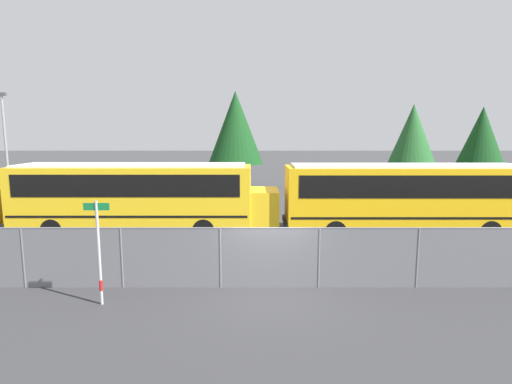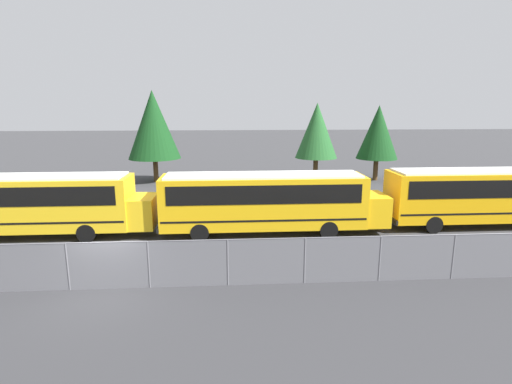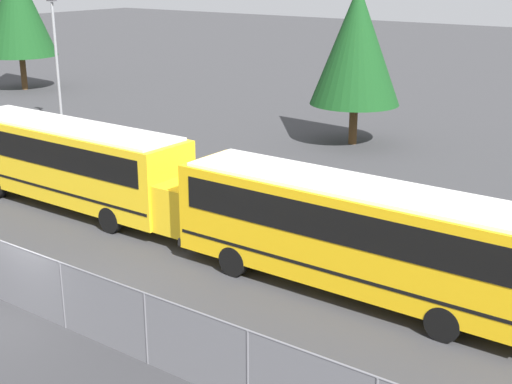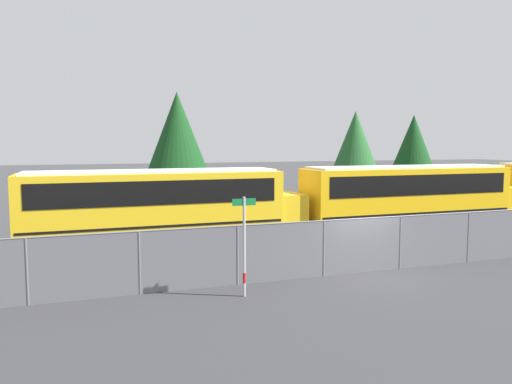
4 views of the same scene
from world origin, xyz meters
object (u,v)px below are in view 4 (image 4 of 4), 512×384
at_px(school_bus_2, 411,193).
at_px(tree_1, 355,141).
at_px(school_bus_1, 161,202).
at_px(tree_0, 177,133).
at_px(street_sign, 244,244).
at_px(tree_3, 413,143).

distance_m(school_bus_2, tree_1, 16.72).
distance_m(school_bus_1, tree_1, 23.99).
bearing_deg(tree_0, school_bus_2, -60.97).
relative_size(school_bus_1, school_bus_2, 1.00).
bearing_deg(tree_0, street_sign, -96.22).
xyz_separation_m(school_bus_1, tree_1, (18.46, 15.09, 2.67)).
bearing_deg(school_bus_1, school_bus_2, -1.46).
height_order(school_bus_1, tree_1, tree_1).
bearing_deg(school_bus_2, tree_0, 119.03).
distance_m(school_bus_1, school_bus_2, 12.54).
height_order(tree_1, tree_3, tree_1).
bearing_deg(school_bus_1, street_sign, -81.71).
bearing_deg(school_bus_1, tree_0, 76.63).
xyz_separation_m(street_sign, tree_0, (2.56, 23.47, 3.63)).
height_order(school_bus_1, street_sign, school_bus_1).
bearing_deg(tree_1, tree_0, 178.04).
distance_m(school_bus_2, tree_3, 19.34).
distance_m(street_sign, tree_0, 23.89).
distance_m(school_bus_1, tree_0, 16.35).
relative_size(school_bus_2, tree_1, 1.72).
bearing_deg(tree_1, tree_3, -1.33).
relative_size(street_sign, tree_1, 0.41).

